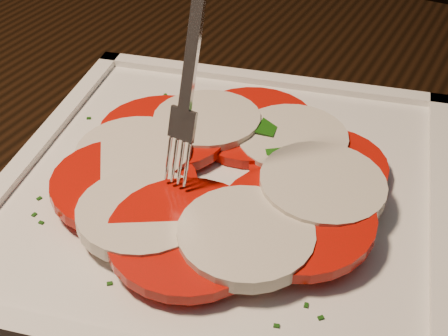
{
  "coord_description": "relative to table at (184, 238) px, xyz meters",
  "views": [
    {
      "loc": [
        0.25,
        -0.13,
        1.05
      ],
      "look_at": [
        0.1,
        0.19,
        0.78
      ],
      "focal_mm": 50.0,
      "sensor_mm": 36.0,
      "label": 1
    }
  ],
  "objects": [
    {
      "name": "plate",
      "position": [
        0.06,
        -0.04,
        0.11
      ],
      "size": [
        0.37,
        0.37,
        0.01
      ],
      "primitive_type": "cube",
      "rotation": [
        0.0,
        0.0,
        0.2
      ],
      "color": "white",
      "rests_on": "table"
    },
    {
      "name": "caprese_salad",
      "position": [
        0.06,
        -0.04,
        0.12
      ],
      "size": [
        0.26,
        0.24,
        0.03
      ],
      "color": "#BF0904",
      "rests_on": "plate"
    },
    {
      "name": "fork",
      "position": [
        0.04,
        -0.05,
        0.22
      ],
      "size": [
        0.03,
        0.06,
        0.16
      ],
      "primitive_type": null,
      "rotation": [
        0.0,
        0.0,
        -0.08
      ],
      "color": "white",
      "rests_on": "caprese_salad"
    },
    {
      "name": "chair",
      "position": [
        -0.16,
        0.77,
        -0.12
      ],
      "size": [
        0.54,
        0.54,
        0.93
      ],
      "rotation": [
        0.0,
        0.0,
        0.36
      ],
      "color": "black",
      "rests_on": "ground"
    },
    {
      "name": "table",
      "position": [
        0.0,
        0.0,
        0.0
      ],
      "size": [
        1.23,
        0.85,
        0.75
      ],
      "rotation": [
        0.0,
        0.0,
        -0.04
      ],
      "color": "black",
      "rests_on": "ground"
    }
  ]
}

